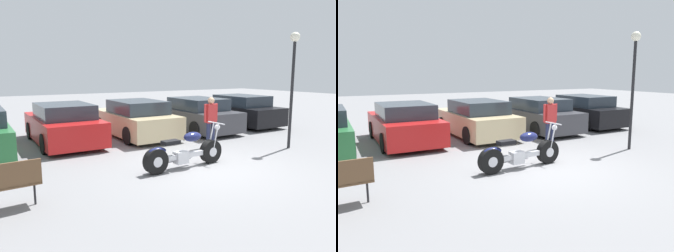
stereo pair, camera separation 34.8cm
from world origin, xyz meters
TOP-DOWN VIEW (x-y plane):
  - ground_plane at (0.00, 0.00)m, footprint 60.00×60.00m
  - motorcycle at (-0.51, 0.36)m, footprint 2.35×0.62m
  - parked_car_red at (-2.34, 4.90)m, footprint 1.91×4.20m
  - parked_car_champagne at (0.28, 4.78)m, footprint 1.91×4.20m
  - parked_car_dark_grey at (2.90, 4.61)m, footprint 1.91×4.20m
  - parked_car_black at (5.53, 4.84)m, footprint 1.91×4.20m
  - lamp_post at (3.58, 0.46)m, footprint 0.29×0.29m
  - person_standing at (1.54, 1.87)m, footprint 0.52×0.21m

SIDE VIEW (x-z plane):
  - ground_plane at x=0.00m, z-range 0.00..0.00m
  - motorcycle at x=-0.51m, z-range -0.13..0.93m
  - parked_car_red at x=-2.34m, z-range -0.04..1.31m
  - parked_car_champagne at x=0.28m, z-range -0.04..1.31m
  - parked_car_dark_grey at x=2.90m, z-range -0.04..1.31m
  - parked_car_black at x=5.53m, z-range -0.04..1.31m
  - person_standing at x=1.54m, z-range 0.14..1.75m
  - lamp_post at x=3.58m, z-range 0.71..4.28m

